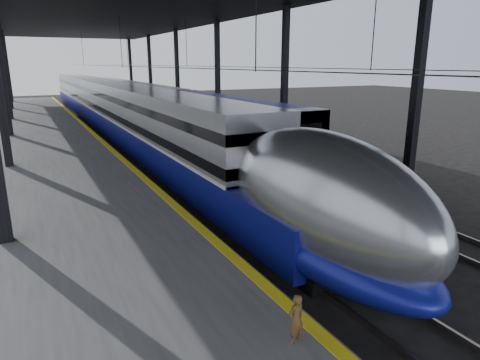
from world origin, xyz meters
TOP-DOWN VIEW (x-y plane):
  - ground at (0.00, 0.00)m, footprint 160.00×160.00m
  - platform at (-3.50, 20.00)m, footprint 6.00×80.00m
  - yellow_strip at (-0.70, 20.00)m, footprint 0.30×80.00m
  - rails at (4.50, 20.00)m, footprint 6.52×80.00m
  - canopy at (1.90, 20.00)m, footprint 18.00×75.00m
  - tgv_train at (2.00, 28.83)m, footprint 2.91×65.20m
  - second_train at (7.00, 36.11)m, footprint 2.59×56.05m
  - child at (-1.22, -2.30)m, footprint 0.36×0.27m

SIDE VIEW (x-z plane):
  - ground at x=0.00m, z-range 0.00..0.00m
  - rails at x=4.50m, z-range 0.00..0.16m
  - platform at x=-3.50m, z-range 0.00..1.00m
  - yellow_strip at x=-0.70m, z-range 1.00..1.01m
  - child at x=-1.22m, z-range 1.00..1.92m
  - second_train at x=7.00m, z-range 0.02..3.60m
  - tgv_train at x=2.00m, z-range -0.14..4.03m
  - canopy at x=1.90m, z-range 4.38..13.85m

